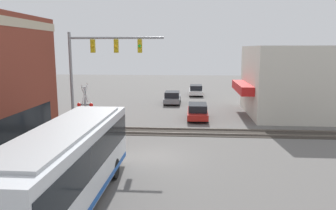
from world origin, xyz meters
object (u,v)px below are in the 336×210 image
object	(u,v)px
pedestrian_at_crossing	(92,125)
parked_car_white	(196,90)
city_bus	(66,164)
crossing_signal	(85,105)
parked_car_red	(198,112)
parked_car_grey	(172,98)

from	to	relation	value
pedestrian_at_crossing	parked_car_white	bearing A→B (deg)	-18.55
city_bus	crossing_signal	size ratio (longest dim) A/B	2.78
city_bus	pedestrian_at_crossing	size ratio (longest dim) A/B	5.67
parked_car_red	pedestrian_at_crossing	bearing A→B (deg)	133.41
pedestrian_at_crossing	crossing_signal	bearing A→B (deg)	43.19
parked_car_grey	parked_car_white	world-z (taller)	parked_car_grey
city_bus	parked_car_grey	world-z (taller)	city_bus
pedestrian_at_crossing	parked_car_grey	bearing A→B (deg)	-17.25
parked_car_white	pedestrian_at_crossing	world-z (taller)	pedestrian_at_crossing
crossing_signal	parked_car_grey	distance (m)	15.63
city_bus	parked_car_white	world-z (taller)	city_bus
crossing_signal	parked_car_red	size ratio (longest dim) A/B	0.80
city_bus	parked_car_grey	distance (m)	25.61
parked_car_white	pedestrian_at_crossing	bearing A→B (deg)	161.45
city_bus	parked_car_red	size ratio (longest dim) A/B	2.24
city_bus	crossing_signal	bearing A→B (deg)	14.49
parked_car_red	parked_car_grey	xyz separation A→B (m)	(8.14, 2.80, 0.00)
city_bus	parked_car_red	world-z (taller)	city_bus
parked_car_white	crossing_signal	bearing A→B (deg)	159.34
parked_car_grey	parked_car_white	bearing A→B (deg)	-21.22
parked_car_grey	pedestrian_at_crossing	distance (m)	16.00
crossing_signal	city_bus	bearing A→B (deg)	-165.51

